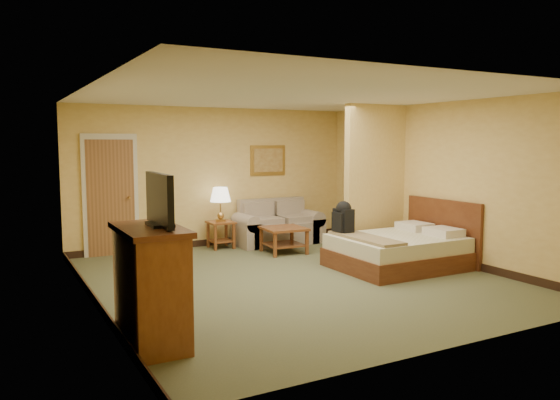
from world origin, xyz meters
TOP-DOWN VIEW (x-y plane):
  - floor at (0.00, 0.00)m, footprint 6.00×6.00m
  - ceiling at (0.00, 0.00)m, footprint 6.00×6.00m
  - back_wall at (0.00, 3.00)m, footprint 5.50×0.02m
  - left_wall at (-2.75, 0.00)m, footprint 0.02×6.00m
  - right_wall at (2.75, 0.00)m, footprint 0.02×6.00m
  - partition at (2.15, 0.93)m, footprint 1.20×0.15m
  - door at (-1.95, 2.96)m, footprint 0.94×0.16m
  - baseboard at (0.00, 2.99)m, footprint 5.50×0.02m
  - loveseat at (1.10, 2.57)m, footprint 1.69×0.79m
  - side_table at (-0.05, 2.65)m, footprint 0.45×0.45m
  - table_lamp at (-0.05, 2.65)m, footprint 0.38×0.38m
  - coffee_table at (0.77, 1.71)m, footprint 0.76×0.76m
  - wall_picture at (1.10, 2.97)m, footprint 0.76×0.04m
  - dresser at (-2.48, -1.55)m, footprint 0.57×1.08m
  - tv at (-2.38, -1.55)m, footprint 0.22×0.83m
  - bed at (1.82, -0.15)m, footprint 1.93×1.59m
  - backpack at (1.10, 0.37)m, footprint 0.24×0.32m

SIDE VIEW (x-z plane):
  - floor at x=0.00m, z-range 0.00..0.00m
  - baseboard at x=0.00m, z-range 0.00..0.12m
  - loveseat at x=1.10m, z-range -0.15..0.71m
  - bed at x=1.82m, z-range -0.23..0.80m
  - coffee_table at x=0.77m, z-range 0.10..0.56m
  - side_table at x=-0.05m, z-range 0.08..0.58m
  - dresser at x=-2.48m, z-range 0.01..1.16m
  - backpack at x=1.10m, z-range 0.52..1.05m
  - table_lamp at x=-0.05m, z-range 0.66..1.30m
  - door at x=-1.95m, z-range -0.02..2.08m
  - back_wall at x=0.00m, z-range 0.00..2.60m
  - left_wall at x=-2.75m, z-range 0.00..2.60m
  - right_wall at x=2.75m, z-range 0.00..2.60m
  - partition at x=2.15m, z-range 0.00..2.60m
  - tv at x=-2.38m, z-range 1.14..1.64m
  - wall_picture at x=1.10m, z-range 1.31..1.89m
  - ceiling at x=0.00m, z-range 2.60..2.60m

